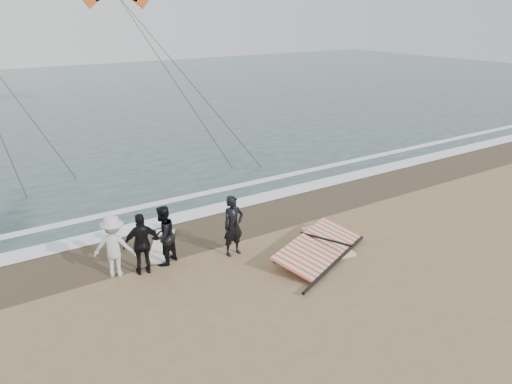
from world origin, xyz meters
TOP-DOWN VIEW (x-y plane):
  - ground at (0.00, 0.00)m, footprint 120.00×120.00m
  - sea at (0.00, 33.00)m, footprint 120.00×54.00m
  - wet_sand at (0.00, 4.50)m, footprint 120.00×2.80m
  - foam_near at (0.00, 5.90)m, footprint 120.00×0.90m
  - foam_far at (0.00, 7.60)m, footprint 120.00×0.45m
  - man_main at (-0.80, 2.48)m, footprint 0.70×0.48m
  - board_white at (2.09, 1.51)m, footprint 1.08×2.41m
  - board_cream at (-2.42, 4.11)m, footprint 1.66×2.26m
  - trio_cluster at (-3.55, 3.07)m, footprint 2.60×1.20m
  - sail_rig at (1.20, 1.12)m, footprint 3.73×2.94m

SIDE VIEW (x-z plane):
  - ground at x=0.00m, z-range 0.00..0.00m
  - wet_sand at x=0.00m, z-range 0.00..0.01m
  - sea at x=0.00m, z-range 0.00..0.02m
  - foam_near at x=0.00m, z-range 0.02..0.03m
  - foam_far at x=0.00m, z-range 0.02..0.03m
  - board_white at x=2.09m, z-range 0.00..0.09m
  - board_cream at x=-2.42m, z-range 0.00..0.09m
  - sail_rig at x=1.20m, z-range -0.05..0.44m
  - trio_cluster at x=-3.55m, z-range -0.01..1.79m
  - man_main at x=-0.80m, z-range 0.00..1.86m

